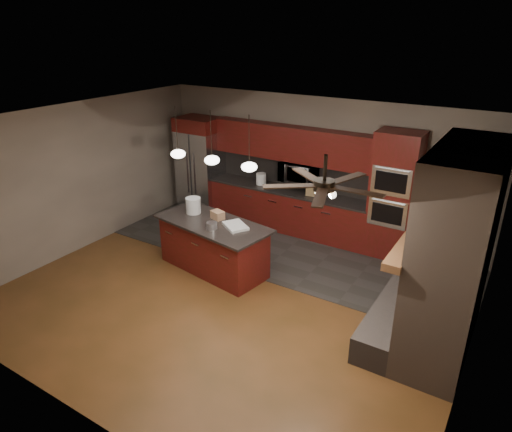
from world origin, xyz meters
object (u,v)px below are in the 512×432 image
Objects in this scene: cardboard_box at (218,215)px; counter_bucket at (261,179)px; paint_tray at (235,226)px; oven_tower at (394,196)px; refrigerator at (201,165)px; microwave at (298,172)px; kitchen_island at (213,246)px; paint_can at (212,226)px; white_bucket at (193,205)px; counter_box at (311,191)px.

cardboard_box is 2.07m from counter_bucket.
cardboard_box reaches higher than paint_tray.
oven_tower reaches higher than paint_tray.
counter_bucket is (1.58, 0.08, -0.07)m from refrigerator.
microwave is 2.47m from kitchen_island.
counter_bucket is (-0.36, 2.22, 0.56)m from kitchen_island.
paint_can is 0.44m from cardboard_box.
paint_can is at bearing -28.85° from white_bucket.
oven_tower reaches higher than counter_box.
counter_box is (-1.63, -0.04, -0.19)m from oven_tower.
oven_tower is at bearing 34.17° from white_bucket.
white_bucket is at bearing 151.15° from paint_can.
oven_tower is 9.88× the size of counter_bucket.
microwave is 0.90m from counter_bucket.
kitchen_island is at bearing -142.01° from paint_tray.
kitchen_island is at bearing -119.78° from counter_box.
refrigerator is 2.78m from counter_box.
oven_tower is 10.53× the size of cardboard_box.
paint_tray is at bearing 2.52° from cardboard_box.
kitchen_island is 4.96× the size of paint_tray.
microwave is at bearing 178.34° from oven_tower.
white_bucket is 1.28× the size of cardboard_box.
cardboard_box is 0.94× the size of counter_bucket.
counter_bucket reaches higher than counter_box.
counter_box is (1.20, -0.05, -0.02)m from counter_bucket.
paint_can reaches higher than paint_tray.
refrigerator is at bearing 152.53° from cardboard_box.
oven_tower is 3.22m from cardboard_box.
paint_tray is (1.00, -0.12, -0.12)m from white_bucket.
counter_box reaches higher than cardboard_box.
oven_tower is 3.37m from paint_can.
counter_bucket is at bearing 2.95° from refrigerator.
white_bucket reaches higher than kitchen_island.
microwave is 2.36m from white_bucket.
oven_tower reaches higher than cardboard_box.
paint_tray is 1.99× the size of cardboard_box.
oven_tower is 13.28× the size of paint_can.
refrigerator reaches higher than counter_bucket.
counter_box is (0.68, 2.40, 0.02)m from paint_can.
kitchen_island is at bearing -16.47° from white_bucket.
oven_tower is at bearing 50.98° from kitchen_island.
refrigerator is 2.42m from white_bucket.
cardboard_box is at bearing 113.61° from paint_can.
microwave is at bearing 3.08° from refrigerator.
counter_bucket is (-0.35, 2.04, 0.03)m from cardboard_box.
white_bucket is at bearing -133.15° from counter_box.
counter_bucket is (0.19, 2.06, -0.04)m from white_bucket.
paint_can is (-2.31, -2.44, -0.21)m from oven_tower.
white_bucket reaches higher than paint_tray.
microwave reaches higher than white_bucket.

